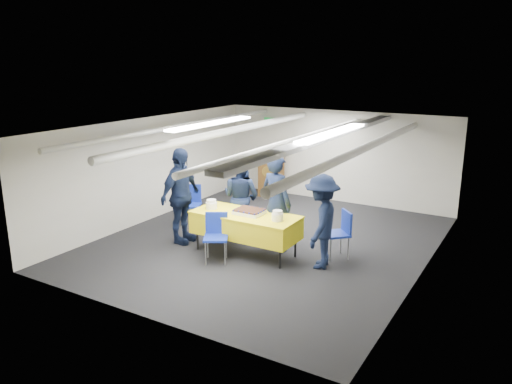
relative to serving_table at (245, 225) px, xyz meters
The scene contains 14 objects.
ground 0.92m from the serving_table, 85.90° to the left, with size 7.00×7.00×0.00m, color black.
room_shell 1.70m from the serving_table, 82.73° to the left, with size 6.00×7.00×2.30m.
serving_table is the anchor object (origin of this frame).
sheet_cake 0.27m from the serving_table, 30.87° to the left, with size 0.53×0.41×0.09m.
plate_stack_left 0.78m from the serving_table, behind, with size 0.22×0.22×0.18m.
plate_stack_right 0.76m from the serving_table, ahead, with size 0.21×0.21×0.18m.
podium 4.08m from the serving_table, 112.26° to the left, with size 0.62×0.53×1.25m.
chair_near 0.60m from the serving_table, 118.03° to the right, with size 0.57×0.57×0.87m.
chair_right 1.75m from the serving_table, 24.74° to the left, with size 0.59×0.59×0.87m.
chair_left 2.12m from the serving_table, 155.73° to the left, with size 0.56×0.56×0.87m.
sailor_a 0.71m from the serving_table, 50.91° to the left, with size 0.67×0.44×1.84m, color black.
sailor_b 0.96m from the serving_table, 127.13° to the left, with size 0.81×0.63×1.67m, color black.
sailor_c 1.46m from the serving_table, behind, with size 1.11×0.46×1.89m, color black.
sailor_d 1.48m from the serving_table, ahead, with size 1.06×0.61×1.65m, color black.
Camera 1 is at (4.56, -8.15, 3.52)m, focal length 35.00 mm.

